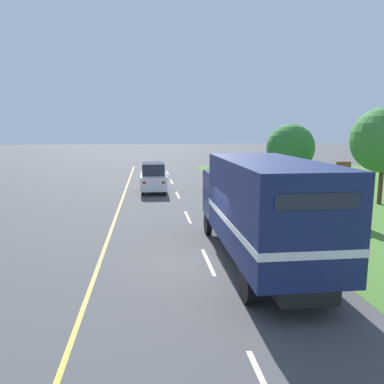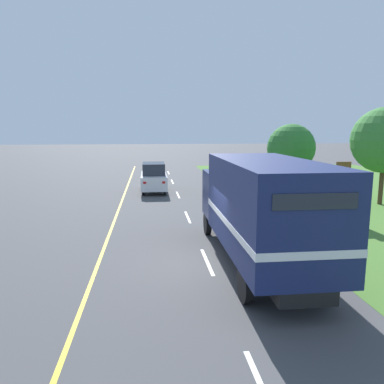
% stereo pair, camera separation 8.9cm
% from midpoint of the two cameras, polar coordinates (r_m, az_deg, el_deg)
% --- Properties ---
extents(ground_plane, '(200.00, 200.00, 0.00)m').
position_cam_midpoint_polar(ground_plane, '(12.85, 2.45, -10.95)').
color(ground_plane, '#444447').
extents(edge_line_yellow, '(0.12, 50.53, 0.01)m').
position_cam_midpoint_polar(edge_line_yellow, '(20.84, -11.41, -3.07)').
color(edge_line_yellow, yellow).
rests_on(edge_line_yellow, ground).
extents(centre_dash_near, '(0.12, 2.60, 0.01)m').
position_cam_midpoint_polar(centre_dash_near, '(13.10, 2.25, -10.53)').
color(centre_dash_near, white).
rests_on(centre_dash_near, ground).
extents(centre_dash_mid_a, '(0.12, 2.60, 0.01)m').
position_cam_midpoint_polar(centre_dash_mid_a, '(19.38, -0.78, -3.84)').
color(centre_dash_mid_a, white).
rests_on(centre_dash_mid_a, ground).
extents(centre_dash_mid_b, '(0.12, 2.60, 0.01)m').
position_cam_midpoint_polar(centre_dash_mid_b, '(25.82, -2.30, -0.44)').
color(centre_dash_mid_b, white).
rests_on(centre_dash_mid_b, ground).
extents(centre_dash_far, '(0.12, 2.60, 0.01)m').
position_cam_midpoint_polar(centre_dash_far, '(32.32, -3.21, 1.59)').
color(centre_dash_far, white).
rests_on(centre_dash_far, ground).
extents(centre_dash_farthest, '(0.12, 2.60, 0.01)m').
position_cam_midpoint_polar(centre_dash_farthest, '(38.86, -3.81, 2.94)').
color(centre_dash_farthest, white).
rests_on(centre_dash_farthest, ground).
extents(horse_trailer_truck, '(2.59, 8.70, 3.58)m').
position_cam_midpoint_polar(horse_trailer_truck, '(12.38, 10.24, -2.23)').
color(horse_trailer_truck, black).
rests_on(horse_trailer_truck, ground).
extents(lead_car_white, '(1.80, 4.48, 2.10)m').
position_cam_midpoint_polar(lead_car_white, '(27.12, -6.01, 2.23)').
color(lead_car_white, black).
rests_on(lead_car_white, ground).
extents(highway_sign, '(2.35, 0.09, 2.93)m').
position_cam_midpoint_polar(highway_sign, '(19.49, 19.89, 1.40)').
color(highway_sign, '#9E9EA3').
rests_on(highway_sign, ground).
extents(roadside_tree_near, '(3.88, 3.88, 5.79)m').
position_cam_midpoint_polar(roadside_tree_near, '(24.97, 27.16, 7.03)').
color(roadside_tree_near, '#4C3823').
rests_on(roadside_tree_near, ground).
extents(roadside_tree_mid, '(3.51, 3.51, 4.87)m').
position_cam_midpoint_polar(roadside_tree_mid, '(28.68, 14.69, 6.50)').
color(roadside_tree_mid, brown).
rests_on(roadside_tree_mid, ground).
extents(delineator_post, '(0.08, 0.08, 0.95)m').
position_cam_midpoint_polar(delineator_post, '(14.91, 18.48, -6.48)').
color(delineator_post, white).
rests_on(delineator_post, ground).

